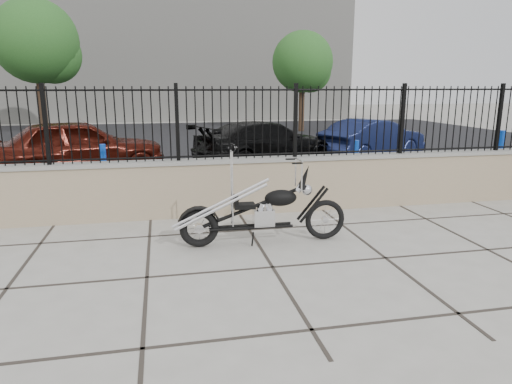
{
  "coord_description": "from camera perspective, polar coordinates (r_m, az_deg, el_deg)",
  "views": [
    {
      "loc": [
        -1.26,
        -5.07,
        2.17
      ],
      "look_at": [
        0.04,
        1.19,
        0.67
      ],
      "focal_mm": 32.0,
      "sensor_mm": 36.0,
      "label": 1
    }
  ],
  "objects": [
    {
      "name": "background_building",
      "position": [
        31.65,
        -9.8,
        16.33
      ],
      "size": [
        22.0,
        6.0,
        8.0
      ],
      "primitive_type": "cube",
      "color": "beige",
      "rests_on": "ground_plane"
    },
    {
      "name": "car_blue",
      "position": [
        14.33,
        14.4,
        6.47
      ],
      "size": [
        3.8,
        2.67,
        1.19
      ],
      "primitive_type": "imported",
      "rotation": [
        0.0,
        0.0,
        2.01
      ],
      "color": "#10183C",
      "rests_on": "parking_lot"
    },
    {
      "name": "bollard_a",
      "position": [
        9.48,
        -18.46,
        2.52
      ],
      "size": [
        0.15,
        0.15,
        1.05
      ],
      "primitive_type": "cylinder",
      "rotation": [
        0.0,
        0.0,
        0.25
      ],
      "color": "#0C28BA",
      "rests_on": "ground_plane"
    },
    {
      "name": "retaining_wall",
      "position": [
        7.86,
        -2.21,
        0.75
      ],
      "size": [
        14.0,
        0.36,
        0.96
      ],
      "primitive_type": "cube",
      "color": "gray",
      "rests_on": "ground_plane"
    },
    {
      "name": "car_red",
      "position": [
        12.1,
        -21.25,
        5.29
      ],
      "size": [
        4.38,
        2.71,
        1.39
      ],
      "primitive_type": "imported",
      "rotation": [
        0.0,
        0.0,
        1.85
      ],
      "color": "#3D0F08",
      "rests_on": "parking_lot"
    },
    {
      "name": "iron_fence",
      "position": [
        7.7,
        -2.28,
        8.62
      ],
      "size": [
        14.0,
        0.08,
        1.2
      ],
      "primitive_type": "cube",
      "color": "black",
      "rests_on": "retaining_wall"
    },
    {
      "name": "bollard_b",
      "position": [
        10.58,
        12.33,
        3.73
      ],
      "size": [
        0.13,
        0.13,
        0.97
      ],
      "primitive_type": "cylinder",
      "rotation": [
        0.0,
        0.0,
        -0.11
      ],
      "color": "#0D29C9",
      "rests_on": "ground_plane"
    },
    {
      "name": "tree_left",
      "position": [
        22.17,
        -25.86,
        17.01
      ],
      "size": [
        3.5,
        3.5,
        5.9
      ],
      "rotation": [
        0.0,
        0.0,
        0.39
      ],
      "color": "#382619",
      "rests_on": "ground_plane"
    },
    {
      "name": "tree_right",
      "position": [
        22.44,
        5.85,
        16.21
      ],
      "size": [
        2.86,
        2.86,
        4.82
      ],
      "rotation": [
        0.0,
        0.0,
        -0.03
      ],
      "color": "#382619",
      "rests_on": "ground_plane"
    },
    {
      "name": "chopper_motorcycle",
      "position": [
        6.28,
        0.55,
        -0.61
      ],
      "size": [
        2.25,
        0.45,
        1.35
      ],
      "primitive_type": null,
      "rotation": [
        0.0,
        0.0,
        -0.02
      ],
      "color": "black",
      "rests_on": "ground_plane"
    },
    {
      "name": "ground_plane",
      "position": [
        5.66,
        2.09,
        -9.39
      ],
      "size": [
        90.0,
        90.0,
        0.0
      ],
      "primitive_type": "plane",
      "color": "#99968E",
      "rests_on": "ground"
    },
    {
      "name": "parking_lot",
      "position": [
        17.75,
        -7.59,
        6.06
      ],
      "size": [
        30.0,
        30.0,
        0.0
      ],
      "primitive_type": "plane",
      "color": "black",
      "rests_on": "ground"
    },
    {
      "name": "car_black",
      "position": [
        12.74,
        1.25,
        6.14
      ],
      "size": [
        4.51,
        3.14,
        1.21
      ],
      "primitive_type": "imported",
      "rotation": [
        0.0,
        0.0,
        1.95
      ],
      "color": "black",
      "rests_on": "parking_lot"
    },
    {
      "name": "bollard_c",
      "position": [
        12.25,
        28.2,
        4.13
      ],
      "size": [
        0.16,
        0.16,
        1.15
      ],
      "primitive_type": "cylinder",
      "rotation": [
        0.0,
        0.0,
        -0.18
      ],
      "color": "#0B25B1",
      "rests_on": "ground_plane"
    }
  ]
}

